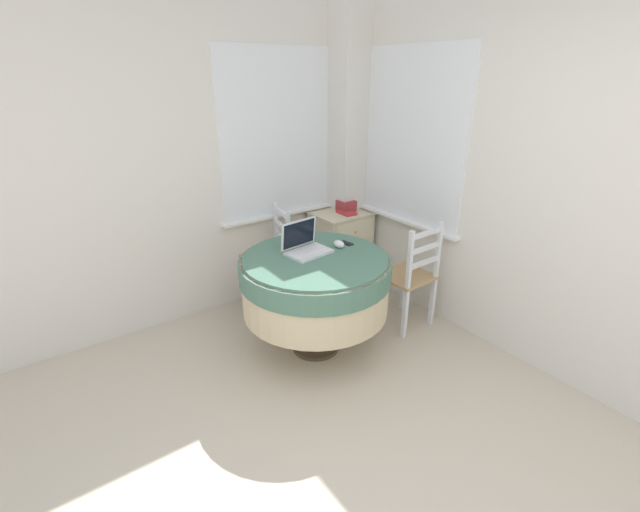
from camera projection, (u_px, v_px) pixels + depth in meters
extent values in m
cube|color=silver|center=(128.00, 177.00, 3.17)|extent=(4.19, 0.06, 2.55)
cube|color=white|center=(277.00, 134.00, 3.74)|extent=(1.10, 0.01, 1.42)
cube|color=white|center=(282.00, 214.00, 4.00)|extent=(1.18, 0.07, 0.02)
cube|color=silver|center=(584.00, 199.00, 2.62)|extent=(0.06, 4.46, 2.55)
cube|color=white|center=(413.00, 137.00, 3.56)|extent=(0.01, 1.10, 1.42)
cube|color=white|center=(404.00, 220.00, 3.83)|extent=(0.07, 1.18, 0.02)
cube|color=silver|center=(347.00, 153.00, 4.09)|extent=(0.28, 0.28, 2.55)
cylinder|color=#4C3D2D|center=(316.00, 346.00, 3.35)|extent=(0.36, 0.36, 0.03)
cylinder|color=#4C3D2D|center=(315.00, 304.00, 3.20)|extent=(0.11, 0.11, 0.73)
cylinder|color=beige|center=(315.00, 285.00, 3.14)|extent=(1.07, 1.07, 0.41)
cylinder|color=#4C7560|center=(315.00, 269.00, 3.09)|extent=(1.10, 1.10, 0.15)
cylinder|color=#4C7560|center=(315.00, 258.00, 3.05)|extent=(1.04, 1.04, 0.02)
cube|color=silver|center=(309.00, 252.00, 3.10)|extent=(0.34, 0.25, 0.02)
cube|color=silver|center=(308.00, 250.00, 3.11)|extent=(0.29, 0.16, 0.00)
cube|color=silver|center=(299.00, 234.00, 3.14)|extent=(0.32, 0.07, 0.21)
cube|color=black|center=(299.00, 234.00, 3.13)|extent=(0.28, 0.05, 0.19)
ellipsoid|color=white|center=(339.00, 244.00, 3.21)|extent=(0.07, 0.10, 0.05)
cube|color=black|center=(346.00, 243.00, 3.28)|extent=(0.07, 0.12, 0.01)
cube|color=black|center=(346.00, 242.00, 3.28)|extent=(0.05, 0.08, 0.00)
cube|color=tan|center=(265.00, 260.00, 3.83)|extent=(0.46, 0.46, 0.02)
cube|color=silver|center=(244.00, 278.00, 4.00)|extent=(0.04, 0.04, 0.43)
cube|color=silver|center=(254.00, 294.00, 3.71)|extent=(0.04, 0.04, 0.43)
cube|color=silver|center=(278.00, 272.00, 4.12)|extent=(0.04, 0.04, 0.43)
cube|color=silver|center=(290.00, 287.00, 3.83)|extent=(0.04, 0.04, 0.43)
cube|color=silver|center=(276.00, 226.00, 3.93)|extent=(0.04, 0.04, 0.47)
cube|color=silver|center=(288.00, 238.00, 3.65)|extent=(0.04, 0.04, 0.47)
cube|color=silver|center=(281.00, 213.00, 3.72)|extent=(0.09, 0.33, 0.04)
cube|color=silver|center=(282.00, 226.00, 3.77)|extent=(0.09, 0.33, 0.04)
cube|color=silver|center=(282.00, 239.00, 3.82)|extent=(0.09, 0.33, 0.04)
cube|color=tan|center=(406.00, 276.00, 3.53)|extent=(0.40, 0.40, 0.02)
cube|color=silver|center=(403.00, 287.00, 3.84)|extent=(0.03, 0.03, 0.43)
cube|color=silver|center=(375.00, 298.00, 3.65)|extent=(0.03, 0.03, 0.43)
cube|color=silver|center=(432.00, 301.00, 3.59)|extent=(0.03, 0.03, 0.43)
cube|color=silver|center=(405.00, 314.00, 3.41)|extent=(0.03, 0.03, 0.43)
cube|color=silver|center=(438.00, 250.00, 3.41)|extent=(0.03, 0.03, 0.47)
cube|color=silver|center=(410.00, 260.00, 3.22)|extent=(0.03, 0.03, 0.47)
cube|color=silver|center=(427.00, 233.00, 3.24)|extent=(0.34, 0.03, 0.04)
cube|color=silver|center=(425.00, 248.00, 3.29)|extent=(0.34, 0.03, 0.04)
cube|color=silver|center=(424.00, 263.00, 3.34)|extent=(0.34, 0.03, 0.04)
cube|color=beige|center=(340.00, 248.00, 4.29)|extent=(0.51, 0.42, 0.73)
cube|color=beige|center=(341.00, 213.00, 4.14)|extent=(0.53, 0.45, 0.02)
cube|color=beige|center=(355.00, 232.00, 4.03)|extent=(0.45, 0.01, 0.21)
sphere|color=olive|center=(355.00, 232.00, 4.02)|extent=(0.02, 0.02, 0.02)
cube|color=beige|center=(354.00, 255.00, 4.13)|extent=(0.45, 0.01, 0.21)
sphere|color=olive|center=(355.00, 256.00, 4.12)|extent=(0.02, 0.02, 0.02)
cube|color=beige|center=(353.00, 278.00, 4.22)|extent=(0.45, 0.01, 0.21)
sphere|color=olive|center=(354.00, 278.00, 4.22)|extent=(0.02, 0.02, 0.02)
cube|color=#9E3338|center=(346.00, 206.00, 4.15)|extent=(0.15, 0.15, 0.10)
cube|color=#BC3338|center=(347.00, 213.00, 4.08)|extent=(0.12, 0.18, 0.02)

